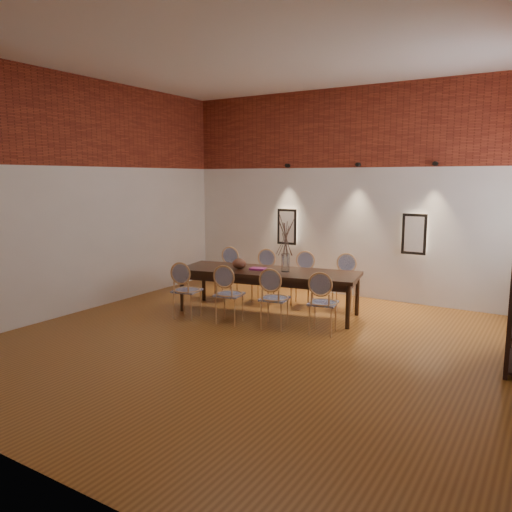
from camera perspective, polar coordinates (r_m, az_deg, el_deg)
The scene contains 25 objects.
floor at distance 7.10m, azimuth -0.34°, elevation -10.13°, with size 7.00×7.00×0.02m, color brown.
ceiling at distance 6.92m, azimuth -0.37°, elevation 23.15°, with size 7.00×7.00×0.02m, color silver.
wall_back at distance 9.91m, azimuth 10.65°, elevation 7.01°, with size 7.00×0.10×4.00m, color silver.
wall_front at distance 4.16m, azimuth -27.24°, elevation 3.63°, with size 7.00×0.10×4.00m, color silver.
wall_left at distance 9.11m, azimuth -19.80°, elevation 6.47°, with size 0.10×7.00×4.00m, color silver.
brick_band_back at distance 9.88m, azimuth 10.72°, elevation 14.26°, with size 7.00×0.02×1.50m, color maroon.
brick_band_left at distance 9.10m, azimuth -19.94°, elevation 14.36°, with size 0.02×7.00×1.50m, color maroon.
niche_left at distance 10.40m, azimuth 3.64°, elevation 3.36°, with size 0.36×0.06×0.66m, color #FFEAC6.
niche_right at distance 9.47m, azimuth 17.67°, elevation 2.41°, with size 0.36×0.06×0.66m, color #FFEAC6.
spot_fixture_left at distance 10.33m, azimuth 3.63°, elevation 10.27°, with size 0.08×0.08×0.10m, color black.
spot_fixture_mid at distance 9.72m, azimuth 11.59°, elevation 10.19°, with size 0.08×0.08×0.10m, color black.
spot_fixture_right at distance 9.33m, azimuth 19.81°, elevation 9.90°, with size 0.08×0.08×0.10m, color black.
dining_table at distance 8.57m, azimuth 1.40°, elevation -4.10°, with size 3.06×0.98×0.75m, color black.
chair_near_a at distance 8.33m, azimuth -7.88°, elevation -3.90°, with size 0.44×0.44×0.94m, color tan, non-canonical shape.
chair_near_b at distance 7.99m, azimuth -3.07°, elevation -4.38°, with size 0.44×0.44×0.94m, color tan, non-canonical shape.
chair_near_c at distance 7.72m, azimuth 2.13°, elevation -4.86°, with size 0.44×0.44×0.94m, color tan, non-canonical shape.
chair_near_d at distance 7.51m, azimuth 7.68°, elevation -5.33°, with size 0.44×0.44×0.94m, color tan, non-canonical shape.
chair_far_a at distance 9.68m, azimuth -3.44°, elevation -2.03°, with size 0.44×0.44×0.94m, color tan, non-canonical shape.
chair_far_b at distance 9.39m, azimuth 0.81°, elevation -2.35°, with size 0.44×0.44×0.94m, color tan, non-canonical shape.
chair_far_c at distance 9.15m, azimuth 5.31°, elevation -2.69°, with size 0.44×0.44×0.94m, color tan, non-canonical shape.
chair_far_d at distance 8.98m, azimuth 10.01°, elevation -3.01°, with size 0.44×0.44×0.94m, color tan, non-canonical shape.
vase at distance 8.37m, azimuth 3.38°, elevation -0.77°, with size 0.14×0.14×0.30m, color silver.
dried_branches at distance 8.31m, azimuth 3.40°, elevation 2.29°, with size 0.50×0.50×0.70m, color #50392F, non-canonical shape.
bowl at distance 8.62m, azimuth -1.93°, elevation -0.88°, with size 0.24×0.24×0.18m, color brown.
book at distance 8.55m, azimuth 0.22°, elevation -1.47°, with size 0.26×0.18×0.03m, color #9A2674.
Camera 1 is at (3.55, -5.70, 2.32)m, focal length 35.00 mm.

